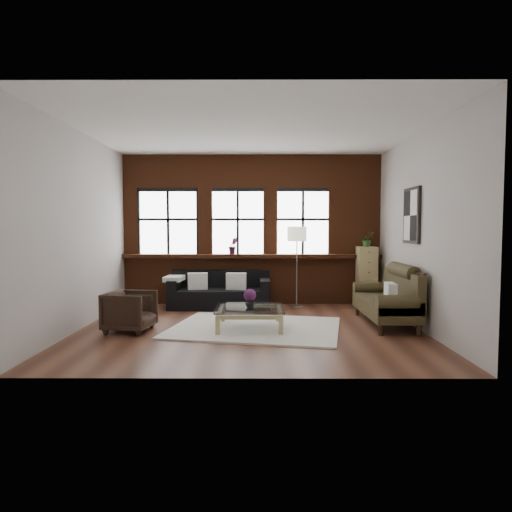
{
  "coord_description": "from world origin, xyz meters",
  "views": [
    {
      "loc": [
        0.14,
        -7.39,
        1.65
      ],
      "look_at": [
        0.1,
        0.6,
        1.15
      ],
      "focal_mm": 32.0,
      "sensor_mm": 36.0,
      "label": 1
    }
  ],
  "objects_px": {
    "floor_lamp": "(297,263)",
    "armchair": "(130,311)",
    "vase": "(250,303)",
    "vintage_settee": "(385,295)",
    "dark_sofa": "(220,290)",
    "drawer_chest": "(367,277)",
    "coffee_table": "(250,318)"
  },
  "relations": [
    {
      "from": "coffee_table",
      "to": "floor_lamp",
      "type": "distance_m",
      "value": 2.43
    },
    {
      "from": "vase",
      "to": "dark_sofa",
      "type": "bearing_deg",
      "value": 108.5
    },
    {
      "from": "dark_sofa",
      "to": "vintage_settee",
      "type": "relative_size",
      "value": 1.09
    },
    {
      "from": "vase",
      "to": "armchair",
      "type": "bearing_deg",
      "value": -174.67
    },
    {
      "from": "drawer_chest",
      "to": "floor_lamp",
      "type": "distance_m",
      "value": 1.5
    },
    {
      "from": "coffee_table",
      "to": "dark_sofa",
      "type": "bearing_deg",
      "value": 108.5
    },
    {
      "from": "drawer_chest",
      "to": "vase",
      "type": "bearing_deg",
      "value": -137.93
    },
    {
      "from": "armchair",
      "to": "drawer_chest",
      "type": "distance_m",
      "value": 4.92
    },
    {
      "from": "vase",
      "to": "drawer_chest",
      "type": "height_order",
      "value": "drawer_chest"
    },
    {
      "from": "vintage_settee",
      "to": "vase",
      "type": "distance_m",
      "value": 2.32
    },
    {
      "from": "dark_sofa",
      "to": "vase",
      "type": "bearing_deg",
      "value": -71.5
    },
    {
      "from": "vintage_settee",
      "to": "drawer_chest",
      "type": "bearing_deg",
      "value": 86.51
    },
    {
      "from": "vintage_settee",
      "to": "armchair",
      "type": "relative_size",
      "value": 2.66
    },
    {
      "from": "coffee_table",
      "to": "vase",
      "type": "distance_m",
      "value": 0.26
    },
    {
      "from": "vase",
      "to": "vintage_settee",
      "type": "bearing_deg",
      "value": 8.84
    },
    {
      "from": "coffee_table",
      "to": "armchair",
      "type": "bearing_deg",
      "value": -174.67
    },
    {
      "from": "dark_sofa",
      "to": "coffee_table",
      "type": "distance_m",
      "value": 2.07
    },
    {
      "from": "dark_sofa",
      "to": "armchair",
      "type": "height_order",
      "value": "dark_sofa"
    },
    {
      "from": "floor_lamp",
      "to": "coffee_table",
      "type": "bearing_deg",
      "value": -113.96
    },
    {
      "from": "vase",
      "to": "drawer_chest",
      "type": "xyz_separation_m",
      "value": [
        2.41,
        2.17,
        0.19
      ]
    },
    {
      "from": "armchair",
      "to": "coffee_table",
      "type": "height_order",
      "value": "armchair"
    },
    {
      "from": "coffee_table",
      "to": "floor_lamp",
      "type": "relative_size",
      "value": 0.6
    },
    {
      "from": "dark_sofa",
      "to": "vase",
      "type": "xyz_separation_m",
      "value": [
        0.65,
        -1.95,
        0.06
      ]
    },
    {
      "from": "floor_lamp",
      "to": "armchair",
      "type": "bearing_deg",
      "value": -141.15
    },
    {
      "from": "vintage_settee",
      "to": "vase",
      "type": "xyz_separation_m",
      "value": [
        -2.3,
        -0.36,
        -0.07
      ]
    },
    {
      "from": "floor_lamp",
      "to": "dark_sofa",
      "type": "bearing_deg",
      "value": -174.34
    },
    {
      "from": "armchair",
      "to": "drawer_chest",
      "type": "bearing_deg",
      "value": -52.8
    },
    {
      "from": "vintage_settee",
      "to": "vase",
      "type": "height_order",
      "value": "vintage_settee"
    },
    {
      "from": "dark_sofa",
      "to": "armchair",
      "type": "distance_m",
      "value": 2.47
    },
    {
      "from": "dark_sofa",
      "to": "armchair",
      "type": "bearing_deg",
      "value": -120.4
    },
    {
      "from": "armchair",
      "to": "vase",
      "type": "xyz_separation_m",
      "value": [
        1.9,
        0.18,
        0.11
      ]
    },
    {
      "from": "dark_sofa",
      "to": "vase",
      "type": "height_order",
      "value": "dark_sofa"
    }
  ]
}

